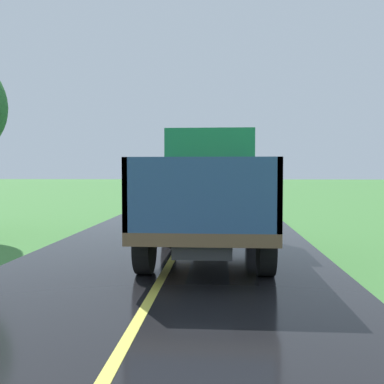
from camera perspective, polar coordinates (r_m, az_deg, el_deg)
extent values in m
cube|color=#2D2D30|center=(9.16, 2.09, -4.75)|extent=(0.90, 5.51, 0.24)
cube|color=brown|center=(9.13, 2.09, -3.51)|extent=(2.30, 5.80, 0.20)
cube|color=#197A4C|center=(11.03, 2.43, 3.03)|extent=(2.10, 1.90, 1.90)
cube|color=black|center=(11.99, 2.56, 4.60)|extent=(1.79, 0.02, 0.76)
cube|color=#2D517F|center=(8.23, -5.87, 0.33)|extent=(0.08, 3.85, 1.10)
cube|color=#2D517F|center=(8.15, 9.70, 0.28)|extent=(0.08, 3.85, 1.10)
cube|color=#2D517F|center=(6.23, 1.25, -0.42)|extent=(2.30, 0.08, 1.10)
cube|color=#2D517F|center=(9.99, 2.27, 0.77)|extent=(2.30, 0.08, 1.10)
cylinder|color=black|center=(11.03, -3.07, -4.00)|extent=(0.28, 1.00, 1.00)
cylinder|color=black|center=(10.98, 7.90, -4.05)|extent=(0.28, 1.00, 1.00)
cylinder|color=black|center=(7.71, -6.18, -6.94)|extent=(0.28, 1.00, 1.00)
cylinder|color=black|center=(7.63, 9.66, -7.06)|extent=(0.28, 1.00, 1.00)
ellipsoid|color=#A3C831|center=(8.76, 2.60, 0.05)|extent=(0.41, 0.40, 0.51)
ellipsoid|color=#B0CE24|center=(7.57, 6.26, 2.44)|extent=(0.40, 0.44, 0.45)
ellipsoid|color=#B6C01B|center=(7.49, -4.46, 2.36)|extent=(0.40, 0.40, 0.43)
ellipsoid|color=#B7D11C|center=(7.78, -0.91, -0.40)|extent=(0.56, 0.69, 0.42)
ellipsoid|color=#A7C033|center=(9.43, -0.40, 0.11)|extent=(0.60, 0.62, 0.42)
ellipsoid|color=#B6CE33|center=(9.35, 2.73, 0.27)|extent=(0.52, 0.51, 0.45)
ellipsoid|color=#A5C521|center=(6.54, 5.13, -0.78)|extent=(0.42, 0.55, 0.45)
ellipsoid|color=#A3BA1E|center=(7.15, 1.58, -2.94)|extent=(0.52, 0.60, 0.43)
ellipsoid|color=#A3C231|center=(8.05, 6.17, 0.18)|extent=(0.58, 0.58, 0.49)
ellipsoid|color=#A1BD2A|center=(9.25, -0.61, 2.43)|extent=(0.53, 0.56, 0.44)
ellipsoid|color=#ADC324|center=(7.53, -4.34, -2.87)|extent=(0.56, 0.56, 0.38)
ellipsoid|color=#B7D21A|center=(8.62, 2.63, -0.10)|extent=(0.50, 0.57, 0.49)
ellipsoid|color=#A5C731|center=(8.74, 6.43, -0.03)|extent=(0.55, 0.65, 0.40)
ellipsoid|color=#ABBF25|center=(7.62, 2.20, 2.02)|extent=(0.60, 0.71, 0.41)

